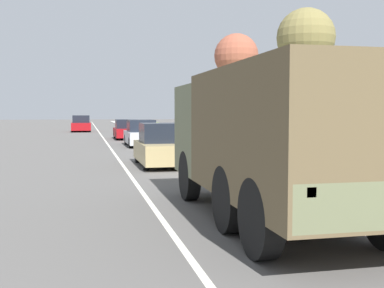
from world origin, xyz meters
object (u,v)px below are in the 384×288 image
Objects in this scene: military_truck at (271,136)px; car_nearest_ahead at (164,147)px; car_fourth_ahead at (81,124)px; car_third_ahead at (126,130)px; pickup_truck at (344,145)px; car_second_ahead at (141,134)px.

military_truck is 1.74× the size of car_nearest_ahead.
car_fourth_ahead is (-3.77, 42.90, -0.89)m from military_truck.
military_truck is 1.67× the size of car_third_ahead.
military_truck reaches higher than car_third_ahead.
car_fourth_ahead is at bearing 103.13° from car_third_ahead.
pickup_truck is at bearing -26.39° from car_nearest_ahead.
car_third_ahead is at bearing 105.32° from pickup_truck.
car_second_ahead is at bearing 90.22° from military_truck.
car_fourth_ahead is at bearing 95.71° from car_nearest_ahead.
car_nearest_ahead is at bearing 153.61° from pickup_truck.
military_truck is 8.79m from pickup_truck.
car_nearest_ahead is 6.67m from pickup_truck.
car_fourth_ahead is (-3.70, 22.27, 0.04)m from car_second_ahead.
car_third_ahead is at bearing 90.69° from military_truck.
military_truck is at bearing -89.31° from car_third_ahead.
military_truck is at bearing -89.78° from car_second_ahead.
car_second_ahead is 7.55m from car_third_ahead.
car_second_ahead is (-0.08, 20.63, -0.93)m from military_truck.
pickup_truck reaches higher than car_second_ahead.
car_fourth_ahead reaches higher than car_nearest_ahead.
military_truck is 1.53× the size of car_second_ahead.
military_truck reaches higher than car_second_ahead.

